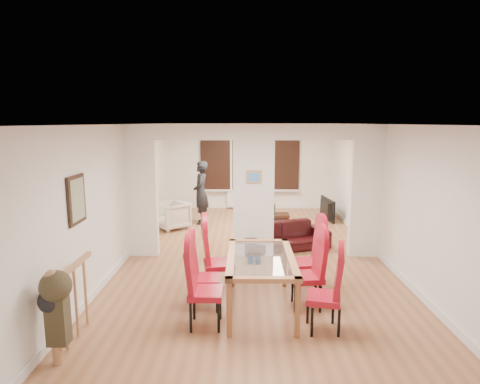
{
  "coord_description": "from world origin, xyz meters",
  "views": [
    {
      "loc": [
        -0.2,
        -7.73,
        2.63
      ],
      "look_at": [
        -0.27,
        0.6,
        1.18
      ],
      "focal_mm": 30.0,
      "sensor_mm": 36.0,
      "label": 1
    }
  ],
  "objects_px": {
    "bottle": "(274,209)",
    "dining_chair_ra": "(324,292)",
    "dining_chair_la": "(206,287)",
    "coffee_table": "(272,218)",
    "dining_chair_lc": "(219,259)",
    "dining_chair_rb": "(307,271)",
    "bowl": "(265,212)",
    "person": "(201,193)",
    "television": "(324,209)",
    "armchair": "(171,215)",
    "dining_chair_rc": "(307,258)",
    "dining_table": "(261,282)",
    "sofa": "(284,236)",
    "dining_chair_lb": "(206,274)"
  },
  "relations": [
    {
      "from": "bottle",
      "to": "dining_chair_ra",
      "type": "bearing_deg",
      "value": -88.03
    },
    {
      "from": "dining_chair_la",
      "to": "coffee_table",
      "type": "height_order",
      "value": "dining_chair_la"
    },
    {
      "from": "dining_chair_lc",
      "to": "dining_chair_rb",
      "type": "distance_m",
      "value": 1.37
    },
    {
      "from": "bowl",
      "to": "dining_chair_lc",
      "type": "bearing_deg",
      "value": -101.62
    },
    {
      "from": "person",
      "to": "television",
      "type": "relative_size",
      "value": 1.59
    },
    {
      "from": "bowl",
      "to": "dining_chair_rb",
      "type": "bearing_deg",
      "value": -86.43
    },
    {
      "from": "armchair",
      "to": "television",
      "type": "bearing_deg",
      "value": 63.4
    },
    {
      "from": "dining_chair_lc",
      "to": "dining_chair_rc",
      "type": "relative_size",
      "value": 1.02
    },
    {
      "from": "dining_chair_lc",
      "to": "dining_chair_rb",
      "type": "height_order",
      "value": "dining_chair_lc"
    },
    {
      "from": "dining_table",
      "to": "coffee_table",
      "type": "distance_m",
      "value": 5.15
    },
    {
      "from": "dining_table",
      "to": "sofa",
      "type": "bearing_deg",
      "value": 77.7
    },
    {
      "from": "dining_chair_la",
      "to": "dining_chair_rb",
      "type": "bearing_deg",
      "value": 22.08
    },
    {
      "from": "dining_chair_rc",
      "to": "armchair",
      "type": "bearing_deg",
      "value": 117.98
    },
    {
      "from": "sofa",
      "to": "person",
      "type": "xyz_separation_m",
      "value": [
        -1.96,
        2.15,
        0.55
      ]
    },
    {
      "from": "dining_chair_lc",
      "to": "dining_chair_ra",
      "type": "relative_size",
      "value": 1.08
    },
    {
      "from": "dining_table",
      "to": "dining_chair_rb",
      "type": "relative_size",
      "value": 1.56
    },
    {
      "from": "sofa",
      "to": "armchair",
      "type": "xyz_separation_m",
      "value": [
        -2.65,
        1.6,
        0.06
      ]
    },
    {
      "from": "dining_chair_rc",
      "to": "television",
      "type": "distance_m",
      "value": 4.89
    },
    {
      "from": "dining_chair_lc",
      "to": "television",
      "type": "height_order",
      "value": "dining_chair_lc"
    },
    {
      "from": "dining_chair_lc",
      "to": "bowl",
      "type": "bearing_deg",
      "value": 68.57
    },
    {
      "from": "dining_chair_ra",
      "to": "bowl",
      "type": "xyz_separation_m",
      "value": [
        -0.44,
        5.8,
        -0.28
      ]
    },
    {
      "from": "dining_chair_ra",
      "to": "dining_chair_rc",
      "type": "distance_m",
      "value": 1.19
    },
    {
      "from": "person",
      "to": "television",
      "type": "height_order",
      "value": "person"
    },
    {
      "from": "armchair",
      "to": "television",
      "type": "distance_m",
      "value": 4.11
    },
    {
      "from": "dining_table",
      "to": "dining_chair_rc",
      "type": "bearing_deg",
      "value": 38.43
    },
    {
      "from": "dining_chair_lb",
      "to": "sofa",
      "type": "bearing_deg",
      "value": 61.54
    },
    {
      "from": "bottle",
      "to": "person",
      "type": "bearing_deg",
      "value": -174.11
    },
    {
      "from": "dining_table",
      "to": "dining_chair_lb",
      "type": "xyz_separation_m",
      "value": [
        -0.78,
        0.02,
        0.11
      ]
    },
    {
      "from": "dining_chair_lc",
      "to": "armchair",
      "type": "relative_size",
      "value": 1.51
    },
    {
      "from": "bowl",
      "to": "dining_chair_la",
      "type": "bearing_deg",
      "value": -100.62
    },
    {
      "from": "dining_chair_la",
      "to": "dining_chair_lb",
      "type": "height_order",
      "value": "dining_chair_la"
    },
    {
      "from": "sofa",
      "to": "dining_chair_la",
      "type": "bearing_deg",
      "value": -130.43
    },
    {
      "from": "dining_chair_lb",
      "to": "coffee_table",
      "type": "xyz_separation_m",
      "value": [
        1.31,
        5.1,
        -0.4
      ]
    },
    {
      "from": "dining_chair_lb",
      "to": "bowl",
      "type": "bearing_deg",
      "value": 76.06
    },
    {
      "from": "dining_chair_rb",
      "to": "dining_chair_lc",
      "type": "bearing_deg",
      "value": 152.6
    },
    {
      "from": "dining_chair_rc",
      "to": "armchair",
      "type": "xyz_separation_m",
      "value": [
        -2.79,
        3.77,
        -0.21
      ]
    },
    {
      "from": "dining_chair_la",
      "to": "dining_chair_ra",
      "type": "relative_size",
      "value": 1.05
    },
    {
      "from": "dining_chair_lc",
      "to": "sofa",
      "type": "height_order",
      "value": "dining_chair_lc"
    },
    {
      "from": "dining_chair_la",
      "to": "armchair",
      "type": "xyz_separation_m",
      "value": [
        -1.31,
        4.87,
        -0.2
      ]
    },
    {
      "from": "dining_chair_ra",
      "to": "bottle",
      "type": "xyz_separation_m",
      "value": [
        -0.2,
        5.71,
        -0.16
      ]
    },
    {
      "from": "bottle",
      "to": "dining_chair_lc",
      "type": "bearing_deg",
      "value": -104.68
    },
    {
      "from": "dining_chair_lb",
      "to": "person",
      "type": "bearing_deg",
      "value": 94.91
    },
    {
      "from": "dining_chair_lc",
      "to": "television",
      "type": "relative_size",
      "value": 1.08
    },
    {
      "from": "dining_chair_la",
      "to": "dining_chair_rc",
      "type": "bearing_deg",
      "value": 36.85
    },
    {
      "from": "dining_chair_la",
      "to": "dining_chair_ra",
      "type": "xyz_separation_m",
      "value": [
        1.51,
        -0.1,
        -0.02
      ]
    },
    {
      "from": "dining_table",
      "to": "bottle",
      "type": "relative_size",
      "value": 5.61
    },
    {
      "from": "coffee_table",
      "to": "bowl",
      "type": "xyz_separation_m",
      "value": [
        -0.19,
        0.09,
        0.13
      ]
    },
    {
      "from": "dining_chair_ra",
      "to": "dining_chair_rc",
      "type": "xyz_separation_m",
      "value": [
        -0.03,
        1.19,
        0.03
      ]
    },
    {
      "from": "television",
      "to": "bottle",
      "type": "distance_m",
      "value": 1.39
    },
    {
      "from": "dining_chair_lc",
      "to": "dining_chair_lb",
      "type": "bearing_deg",
      "value": -116.36
    }
  ]
}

